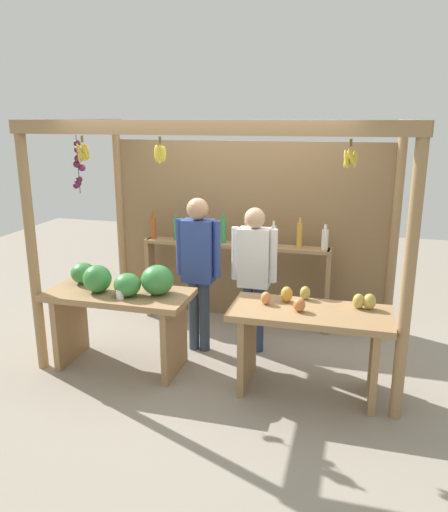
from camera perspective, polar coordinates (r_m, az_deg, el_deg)
The scene contains 7 objects.
ground_plane at distance 5.63m, azimuth 0.50°, elevation -10.27°, with size 12.00×12.00×0.00m, color gray.
market_stall at distance 5.61m, azimuth 1.61°, elevation 4.68°, with size 3.51×1.96×2.42m.
fruit_counter_left at distance 5.05m, azimuth -11.61°, elevation -4.78°, with size 1.42×0.65×1.08m.
fruit_counter_right at distance 4.62m, azimuth 9.72°, elevation -8.34°, with size 1.42×0.64×0.94m.
bottle_shelf_unit at distance 5.99m, azimuth 1.27°, elevation -0.24°, with size 2.25×0.22×1.35m.
vendor_man at distance 5.23m, azimuth -2.93°, elevation -0.56°, with size 0.48×0.22×1.66m.
vendor_woman at distance 5.23m, azimuth 3.42°, elevation -1.33°, with size 0.48×0.21×1.56m.
Camera 1 is at (1.28, -4.91, 2.44)m, focal length 35.31 mm.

